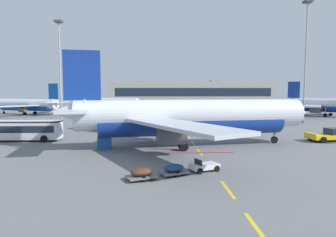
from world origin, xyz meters
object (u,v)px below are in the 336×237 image
object	(u,v)px
pushback_tug	(330,135)
apron_light_mast_far	(306,49)
airliner_far_center	(27,105)
baggage_train	(174,169)
airliner_foreground	(189,117)
airliner_mid_left	(333,105)
uld_cargo_container	(105,142)
fuel_service_truck	(274,119)
airliner_far_right	(111,102)
apron_shuttle_bus	(19,129)
apron_light_mast_near	(60,59)
catering_truck	(98,122)

from	to	relation	value
pushback_tug	apron_light_mast_far	xyz separation A→B (m)	(9.09, 25.66, 16.20)
airliner_far_center	baggage_train	world-z (taller)	airliner_far_center
airliner_far_center	baggage_train	xyz separation A→B (m)	(42.83, -71.97, -2.66)
airliner_foreground	airliner_mid_left	distance (m)	65.66
airliner_mid_left	uld_cargo_container	size ratio (longest dim) A/B	15.86
pushback_tug	fuel_service_truck	size ratio (longest dim) A/B	0.92
airliner_far_right	apron_light_mast_far	size ratio (longest dim) A/B	0.94
apron_shuttle_bus	apron_light_mast_near	bearing A→B (deg)	95.99
apron_shuttle_bus	apron_light_mast_near	distance (m)	33.12
catering_truck	airliner_far_center	bearing A→B (deg)	126.58
pushback_tug	airliner_far_right	xyz separation A→B (m)	(-42.76, 74.48, 2.27)
apron_shuttle_bus	airliner_foreground	bearing A→B (deg)	-12.80
apron_shuttle_bus	apron_light_mast_far	distance (m)	61.45
airliner_far_right	baggage_train	xyz separation A→B (m)	(18.79, -91.32, -2.65)
apron_shuttle_bus	baggage_train	world-z (taller)	apron_shuttle_bus
catering_truck	airliner_foreground	bearing A→B (deg)	-48.87
uld_cargo_container	apron_light_mast_near	distance (m)	42.69
airliner_mid_left	apron_light_mast_far	size ratio (longest dim) A/B	0.94
airliner_far_right	airliner_mid_left	bearing A→B (deg)	-25.13
pushback_tug	airliner_mid_left	xyz separation A→B (m)	(26.28, 42.10, 2.51)
pushback_tug	catering_truck	bearing A→B (deg)	158.79
airliner_far_right	fuel_service_truck	xyz separation A→B (m)	(41.46, -56.96, -1.53)
airliner_foreground	airliner_far_center	bearing A→B (deg)	128.00
airliner_foreground	apron_light_mast_near	xyz separation A→B (m)	(-27.62, 35.65, 11.27)
fuel_service_truck	baggage_train	bearing A→B (deg)	-123.41
fuel_service_truck	uld_cargo_container	distance (m)	37.64
airliner_foreground	baggage_train	world-z (taller)	airliner_foreground
airliner_mid_left	airliner_far_center	xyz separation A→B (m)	(-93.08, 13.04, -0.23)
airliner_mid_left	apron_shuttle_bus	bearing A→B (deg)	-151.02
pushback_tug	baggage_train	bearing A→B (deg)	-144.91
catering_truck	apron_shuttle_bus	bearing A→B (deg)	-128.09
airliner_mid_left	apron_light_mast_near	size ratio (longest dim) A/B	1.07
airliner_far_right	apron_shuttle_bus	distance (m)	72.27
apron_light_mast_far	airliner_foreground	bearing A→B (deg)	-136.28
catering_truck	uld_cargo_container	distance (m)	18.80
airliner_far_right	airliner_foreground	bearing A→B (deg)	-74.48
apron_shuttle_bus	airliner_mid_left	bearing A→B (deg)	28.98
apron_light_mast_near	airliner_mid_left	bearing A→B (deg)	7.39
apron_light_mast_far	fuel_service_truck	bearing A→B (deg)	-141.97
baggage_train	apron_light_mast_far	distance (m)	56.34
fuel_service_truck	apron_light_mast_near	world-z (taller)	apron_light_mast_near
pushback_tug	apron_shuttle_bus	xyz separation A→B (m)	(-45.63, 2.28, 0.85)
airliner_foreground	apron_light_mast_far	distance (m)	43.88
apron_shuttle_bus	uld_cargo_container	bearing A→B (deg)	-25.41
apron_light_mast_near	fuel_service_truck	bearing A→B (deg)	-17.36
pushback_tug	fuel_service_truck	bearing A→B (deg)	94.26
airliner_far_center	uld_cargo_container	world-z (taller)	airliner_far_center
airliner_foreground	baggage_train	size ratio (longest dim) A/B	4.11
airliner_foreground	airliner_mid_left	size ratio (longest dim) A/B	1.33
pushback_tug	uld_cargo_container	world-z (taller)	pushback_tug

